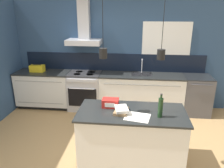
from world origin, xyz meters
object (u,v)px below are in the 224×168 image
at_px(oven_range, 85,91).
at_px(book_stack, 121,110).
at_px(yellow_toolbox, 37,68).
at_px(red_supply_box, 110,103).
at_px(bottle_on_island, 160,107).
at_px(dishwasher, 196,95).

xyz_separation_m(oven_range, book_stack, (1.02, -2.01, 0.50)).
xyz_separation_m(oven_range, yellow_toolbox, (-1.18, 0.00, 0.54)).
xyz_separation_m(book_stack, red_supply_box, (-0.19, 0.19, 0.02)).
bearing_deg(bottle_on_island, red_supply_box, 160.58).
height_order(red_supply_box, yellow_toolbox, yellow_toolbox).
xyz_separation_m(oven_range, bottle_on_island, (1.58, -2.09, 0.61)).
relative_size(bottle_on_island, book_stack, 1.19).
distance_m(dishwasher, red_supply_box, 2.63).
relative_size(oven_range, bottle_on_island, 2.59).
relative_size(oven_range, dishwasher, 1.00).
bearing_deg(red_supply_box, bottle_on_island, -19.42).
bearing_deg(book_stack, oven_range, 116.96).
bearing_deg(dishwasher, red_supply_box, -134.83).
relative_size(dishwasher, yellow_toolbox, 2.68).
relative_size(red_supply_box, yellow_toolbox, 0.75).
xyz_separation_m(dishwasher, bottle_on_island, (-1.08, -2.09, 0.61)).
height_order(oven_range, book_stack, book_stack).
distance_m(oven_range, book_stack, 2.31).
bearing_deg(red_supply_box, oven_range, 114.69).
distance_m(red_supply_box, yellow_toolbox, 2.72).
distance_m(dishwasher, bottle_on_island, 2.43).
bearing_deg(bottle_on_island, oven_range, 127.16).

